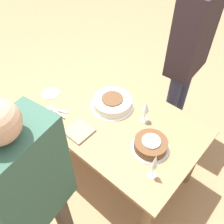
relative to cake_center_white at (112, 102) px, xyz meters
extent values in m
plane|color=#A87F56|center=(0.08, -0.09, -0.76)|extent=(12.00, 12.00, 0.00)
cube|color=#9E754C|center=(0.08, -0.09, -0.05)|extent=(1.39, 0.83, 0.03)
cylinder|color=brown|center=(-0.54, -0.43, -0.41)|extent=(0.07, 0.07, 0.69)
cylinder|color=brown|center=(0.69, -0.43, -0.41)|extent=(0.07, 0.07, 0.69)
cylinder|color=brown|center=(-0.54, 0.25, -0.41)|extent=(0.07, 0.07, 0.69)
cylinder|color=brown|center=(0.69, 0.25, -0.41)|extent=(0.07, 0.07, 0.69)
cylinder|color=white|center=(0.00, 0.00, -0.03)|extent=(0.35, 0.35, 0.01)
cylinder|color=silver|center=(0.00, 0.00, 0.00)|extent=(0.31, 0.31, 0.07)
cylinder|color=brown|center=(0.00, 0.00, 0.04)|extent=(0.17, 0.17, 0.01)
cylinder|color=white|center=(0.47, -0.13, -0.03)|extent=(0.27, 0.27, 0.01)
cylinder|color=brown|center=(0.47, -0.13, 0.00)|extent=(0.23, 0.23, 0.07)
cylinder|color=silver|center=(0.47, -0.13, 0.04)|extent=(0.13, 0.13, 0.01)
cylinder|color=silver|center=(0.29, 0.04, -0.03)|extent=(0.06, 0.06, 0.00)
cylinder|color=silver|center=(0.29, 0.04, 0.02)|extent=(0.01, 0.01, 0.10)
cone|color=silver|center=(0.29, 0.04, 0.11)|extent=(0.05, 0.05, 0.09)
cylinder|color=silver|center=(0.60, -0.30, -0.03)|extent=(0.06, 0.06, 0.00)
cylinder|color=silver|center=(0.60, -0.30, 0.02)|extent=(0.01, 0.01, 0.11)
cone|color=silver|center=(0.60, -0.30, 0.14)|extent=(0.04, 0.04, 0.12)
cylinder|color=beige|center=(-0.49, -0.24, -0.03)|extent=(0.15, 0.15, 0.01)
cube|color=silver|center=(-0.30, -0.33, -0.04)|extent=(0.15, 0.09, 0.00)
cube|color=silver|center=(-0.28, -0.34, -0.03)|extent=(0.16, 0.09, 0.00)
cube|color=silver|center=(-0.29, -0.33, -0.03)|extent=(0.15, 0.10, 0.00)
cube|color=silver|center=(-0.31, -0.35, -0.03)|extent=(0.15, 0.09, 0.00)
cube|color=silver|center=(-0.29, -0.36, -0.02)|extent=(0.16, 0.07, 0.00)
cube|color=silver|center=(-0.26, -0.35, -0.02)|extent=(0.17, 0.01, 0.00)
cube|color=gray|center=(0.00, -0.36, -0.03)|extent=(0.18, 0.18, 0.02)
cylinder|color=#4C4238|center=(0.24, -0.79, -0.37)|extent=(0.11, 0.11, 0.77)
cube|color=#335647|center=(0.25, -0.90, 0.33)|extent=(0.28, 0.43, 0.64)
cylinder|color=#2D334C|center=(0.23, 0.80, -0.35)|extent=(0.11, 0.11, 0.82)
cylinder|color=#2D334C|center=(0.24, 0.58, -0.35)|extent=(0.11, 0.11, 0.82)
cube|color=#2D2328|center=(0.24, 0.69, 0.40)|extent=(0.24, 0.41, 0.68)
camera|label=1|loc=(0.93, -1.06, 1.40)|focal=40.00mm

